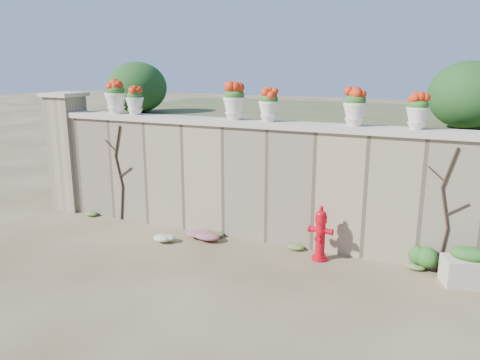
% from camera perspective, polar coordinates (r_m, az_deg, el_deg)
% --- Properties ---
extents(ground, '(80.00, 80.00, 0.00)m').
position_cam_1_polar(ground, '(7.11, -4.87, -11.41)').
color(ground, brown).
rests_on(ground, ground).
extents(stone_wall, '(8.00, 0.40, 2.00)m').
position_cam_1_polar(stone_wall, '(8.30, 1.06, -0.30)').
color(stone_wall, gray).
rests_on(stone_wall, ground).
extents(wall_cap, '(8.10, 0.52, 0.10)m').
position_cam_1_polar(wall_cap, '(8.11, 1.09, 6.91)').
color(wall_cap, '#BEB1A0').
rests_on(wall_cap, stone_wall).
extents(gate_pillar, '(0.72, 0.72, 2.48)m').
position_cam_1_polar(gate_pillar, '(10.56, -20.11, 3.34)').
color(gate_pillar, gray).
rests_on(gate_pillar, ground).
extents(raised_fill, '(9.00, 6.00, 2.00)m').
position_cam_1_polar(raised_fill, '(11.24, 7.56, 3.32)').
color(raised_fill, '#384C23').
rests_on(raised_fill, ground).
extents(back_shrub_left, '(1.30, 1.30, 1.10)m').
position_cam_1_polar(back_shrub_left, '(10.71, -12.43, 10.97)').
color(back_shrub_left, '#143814').
rests_on(back_shrub_left, raised_fill).
extents(back_shrub_right, '(1.30, 1.30, 1.10)m').
position_cam_1_polar(back_shrub_right, '(8.61, 26.17, 9.27)').
color(back_shrub_right, '#143814').
rests_on(back_shrub_right, raised_fill).
extents(vine_left, '(0.60, 0.04, 1.91)m').
position_cam_1_polar(vine_left, '(9.48, -14.49, 0.99)').
color(vine_left, black).
rests_on(vine_left, ground).
extents(vine_right, '(0.60, 0.04, 1.91)m').
position_cam_1_polar(vine_right, '(7.45, 23.78, -3.22)').
color(vine_right, black).
rests_on(vine_right, ground).
extents(fire_hydrant, '(0.38, 0.27, 0.89)m').
position_cam_1_polar(fire_hydrant, '(7.52, 9.77, -6.40)').
color(fire_hydrant, '#BE0714').
rests_on(fire_hydrant, ground).
extents(planter_box, '(0.77, 0.60, 0.57)m').
position_cam_1_polar(planter_box, '(7.41, 26.09, -9.56)').
color(planter_box, '#BEB1A0').
rests_on(planter_box, ground).
extents(green_shrub, '(0.53, 0.48, 0.51)m').
position_cam_1_polar(green_shrub, '(7.63, 21.31, -8.47)').
color(green_shrub, '#1E5119').
rests_on(green_shrub, ground).
extents(magenta_clump, '(0.78, 0.52, 0.21)m').
position_cam_1_polar(magenta_clump, '(8.40, -4.89, -6.58)').
color(magenta_clump, '#C32774').
rests_on(magenta_clump, ground).
extents(white_flowers, '(0.51, 0.41, 0.18)m').
position_cam_1_polar(white_flowers, '(8.34, -8.76, -6.93)').
color(white_flowers, white).
rests_on(white_flowers, ground).
extents(urn_pot_0, '(0.42, 0.42, 0.65)m').
position_cam_1_polar(urn_pot_0, '(9.55, -14.92, 9.74)').
color(urn_pot_0, silver).
rests_on(urn_pot_0, wall_cap).
extents(urn_pot_1, '(0.34, 0.34, 0.53)m').
position_cam_1_polar(urn_pot_1, '(9.27, -12.71, 9.40)').
color(urn_pot_1, silver).
rests_on(urn_pot_1, wall_cap).
extents(urn_pot_2, '(0.40, 0.40, 0.63)m').
position_cam_1_polar(urn_pot_2, '(8.18, -0.67, 9.51)').
color(urn_pot_2, silver).
rests_on(urn_pot_2, wall_cap).
extents(urn_pot_3, '(0.35, 0.35, 0.55)m').
position_cam_1_polar(urn_pot_3, '(7.94, 3.55, 9.08)').
color(urn_pot_3, silver).
rests_on(urn_pot_3, wall_cap).
extents(urn_pot_4, '(0.37, 0.37, 0.58)m').
position_cam_1_polar(urn_pot_4, '(7.55, 13.88, 8.59)').
color(urn_pot_4, silver).
rests_on(urn_pot_4, wall_cap).
extents(urn_pot_5, '(0.33, 0.33, 0.52)m').
position_cam_1_polar(urn_pot_5, '(7.43, 20.86, 7.79)').
color(urn_pot_5, silver).
rests_on(urn_pot_5, wall_cap).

